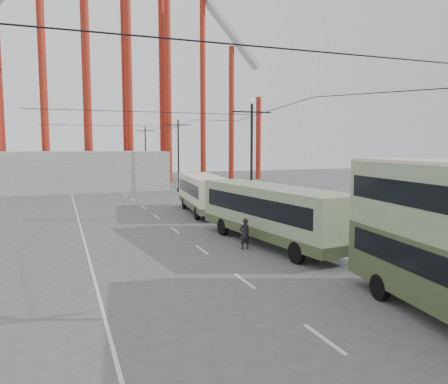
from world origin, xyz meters
name	(u,v)px	position (x,y,z in m)	size (l,w,h in m)	color
ground	(316,311)	(0.00, 0.00, 0.00)	(160.00, 160.00, 0.00)	#515153
road_markings	(165,221)	(-0.86, 19.70, 0.01)	(12.52, 120.00, 0.01)	silver
lamp_post_mid	(252,160)	(5.60, 18.00, 4.68)	(3.20, 0.44, 9.32)	black
lamp_post_far	(178,154)	(5.60, 40.00, 4.68)	(3.20, 0.44, 9.32)	black
lamp_post_distant	(146,152)	(5.60, 62.00, 4.68)	(3.20, 0.44, 9.32)	black
roller_coaster	(95,30)	(-2.49, 56.89, 22.92)	(52.95, 5.00, 55.48)	maroon
fairground_shed	(78,171)	(-6.00, 47.00, 2.50)	(22.00, 10.00, 5.00)	gray
single_decker_green	(271,212)	(3.21, 9.84, 1.93)	(4.32, 12.35, 3.42)	gray
single_decker_cream	(203,192)	(3.17, 22.67, 1.80)	(3.69, 10.51, 3.20)	beige
pedestrian	(245,234)	(1.30, 9.35, 0.87)	(0.63, 0.41, 1.73)	black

